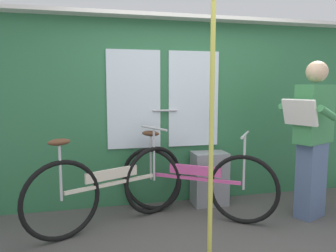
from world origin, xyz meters
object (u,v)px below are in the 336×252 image
at_px(bicycle_near_door, 194,182).
at_px(trash_bin_by_wall, 209,178).
at_px(bicycle_leaning_behind, 112,187).
at_px(handrail_pole, 211,130).
at_px(passenger_reading_newspaper, 313,137).

relative_size(bicycle_near_door, trash_bin_by_wall, 2.35).
height_order(bicycle_near_door, bicycle_leaning_behind, bicycle_leaning_behind).
distance_m(bicycle_near_door, trash_bin_by_wall, 0.43).
distance_m(bicycle_leaning_behind, trash_bin_by_wall, 1.20).
relative_size(bicycle_near_door, handrail_pole, 0.68).
bearing_deg(trash_bin_by_wall, bicycle_near_door, -132.64).
relative_size(bicycle_near_door, bicycle_leaning_behind, 0.90).
bearing_deg(bicycle_near_door, trash_bin_by_wall, 81.60).
relative_size(bicycle_leaning_behind, trash_bin_by_wall, 2.61).
bearing_deg(handrail_pole, bicycle_leaning_behind, 127.29).
bearing_deg(passenger_reading_newspaper, trash_bin_by_wall, -58.14).
relative_size(bicycle_leaning_behind, passenger_reading_newspaper, 0.99).
height_order(bicycle_near_door, trash_bin_by_wall, bicycle_near_door).
xyz_separation_m(trash_bin_by_wall, handrail_pole, (-0.46, -1.24, 0.75)).
distance_m(bicycle_leaning_behind, passenger_reading_newspaper, 2.10).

